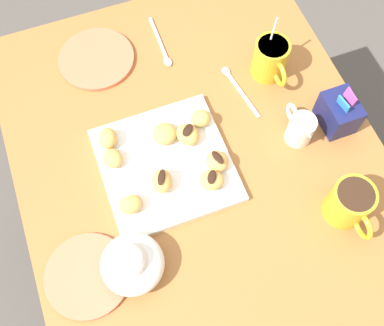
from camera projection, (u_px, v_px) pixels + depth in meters
The scene contains 25 objects.
ground_plane at pixel (199, 251), 1.71m from camera, with size 8.00×8.00×0.00m, color #514C47.
dining_table at pixel (203, 191), 1.15m from camera, with size 1.06×0.81×0.75m.
pastry_plate_square at pixel (166, 165), 1.02m from camera, with size 0.28×0.28×0.02m, color white.
coffee_mug_mustard_left at pixel (271, 59), 1.09m from camera, with size 0.12×0.08×0.15m.
coffee_mug_mustard_right at pixel (350, 203), 0.94m from camera, with size 0.13×0.09×0.10m.
cream_pitcher_white at pixel (300, 127), 1.02m from camera, with size 0.10×0.06×0.07m.
sugar_caddy at pixel (339, 113), 1.04m from camera, with size 0.09×0.07×0.11m.
ice_cream_bowl at pixel (132, 263), 0.90m from camera, with size 0.13×0.13×0.09m.
saucer_coral_left at pixel (96, 59), 1.15m from camera, with size 0.19×0.19×0.01m, color #E5704C.
saucer_coral_right at pixel (88, 276), 0.92m from camera, with size 0.17×0.17×0.01m, color #E5704C.
loose_spoon_near_saucer at pixel (162, 47), 1.16m from camera, with size 0.16×0.02×0.01m.
loose_spoon_by_plate at pixel (236, 86), 1.11m from camera, with size 0.16×0.04×0.01m.
beignet_0 at pixel (201, 118), 1.04m from camera, with size 0.04×0.05×0.03m, color #DBA351.
beignet_1 at pixel (211, 180), 0.98m from camera, with size 0.05×0.05×0.03m, color #DBA351.
chocolate_drizzle_1 at pixel (211, 177), 0.96m from camera, with size 0.03×0.02×0.01m, color black.
beignet_2 at pixel (217, 161), 1.00m from camera, with size 0.05×0.05×0.03m, color #DBA351.
chocolate_drizzle_2 at pixel (218, 157), 0.98m from camera, with size 0.04×0.02×0.01m, color black.
beignet_3 at pixel (113, 158), 1.00m from camera, with size 0.04×0.05×0.03m, color #DBA351.
beignet_4 at pixel (165, 134), 1.03m from camera, with size 0.06×0.05×0.03m, color #DBA351.
beignet_5 at pixel (108, 138), 1.02m from camera, with size 0.05×0.04×0.04m, color #DBA351.
beignet_6 at pixel (162, 181), 0.97m from camera, with size 0.05×0.04×0.04m, color #DBA351.
chocolate_drizzle_6 at pixel (161, 177), 0.95m from camera, with size 0.04×0.02×0.01m, color black.
beignet_7 at pixel (188, 134), 1.02m from camera, with size 0.05×0.06×0.04m, color #DBA351.
chocolate_drizzle_7 at pixel (188, 130), 1.00m from camera, with size 0.03×0.02×0.01m, color black.
beignet_8 at pixel (131, 204), 0.96m from camera, with size 0.04×0.05×0.03m, color #DBA351.
Camera 1 is at (0.38, -0.17, 1.69)m, focal length 42.95 mm.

